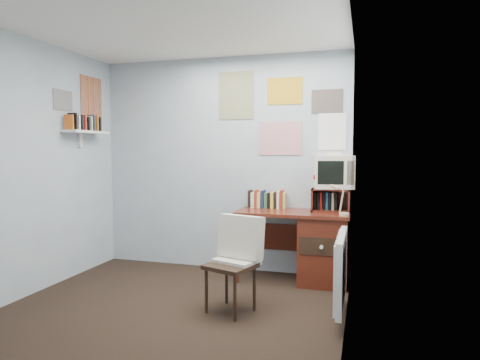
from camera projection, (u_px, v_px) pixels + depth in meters
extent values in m
plane|color=black|center=(154.00, 324.00, 3.49)|extent=(3.50, 3.50, 0.00)
cube|color=#B0C0C9|center=(222.00, 164.00, 5.07)|extent=(3.00, 0.02, 2.50)
cube|color=#B0C0C9|center=(0.00, 169.00, 3.82)|extent=(0.02, 3.50, 2.50)
cube|color=#B0C0C9|center=(345.00, 174.00, 2.98)|extent=(0.02, 3.50, 2.50)
cube|color=white|center=(149.00, 10.00, 3.31)|extent=(3.00, 3.50, 0.02)
cube|color=maroon|center=(293.00, 213.00, 4.60)|extent=(1.20, 0.55, 0.03)
cube|color=maroon|center=(324.00, 250.00, 4.53)|extent=(0.50, 0.50, 0.72)
cylinder|color=maroon|center=(237.00, 249.00, 4.55)|extent=(0.04, 0.04, 0.72)
cylinder|color=maroon|center=(249.00, 240.00, 5.00)|extent=(0.04, 0.04, 0.72)
cube|color=maroon|center=(275.00, 237.00, 4.93)|extent=(0.64, 0.02, 0.30)
cube|color=black|center=(231.00, 266.00, 3.73)|extent=(0.52, 0.51, 0.81)
cube|color=red|center=(344.00, 198.00, 4.29)|extent=(0.29, 0.26, 0.36)
cube|color=maroon|center=(331.00, 200.00, 4.59)|extent=(0.40, 0.30, 0.25)
cube|color=#EFE1C8|center=(334.00, 170.00, 4.58)|extent=(0.46, 0.43, 0.38)
cube|color=maroon|center=(275.00, 198.00, 4.83)|extent=(0.60, 0.14, 0.22)
cube|color=white|center=(342.00, 270.00, 3.58)|extent=(0.09, 0.80, 0.60)
cube|color=white|center=(86.00, 132.00, 4.82)|extent=(0.20, 0.62, 0.24)
cube|color=white|center=(280.00, 112.00, 4.83)|extent=(1.20, 0.01, 0.90)
cube|color=white|center=(78.00, 98.00, 4.82)|extent=(0.01, 0.70, 0.60)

